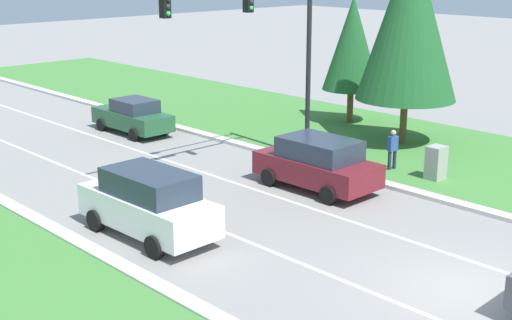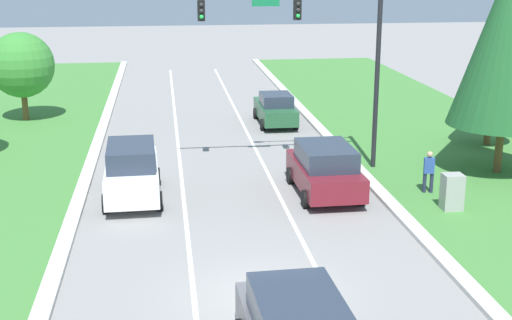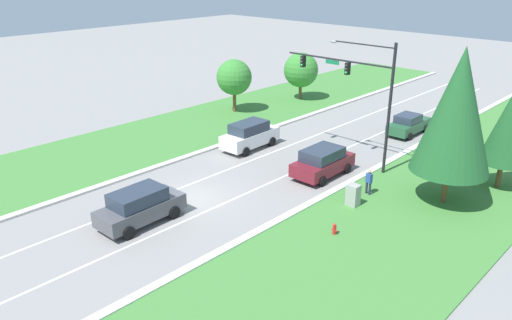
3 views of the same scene
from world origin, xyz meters
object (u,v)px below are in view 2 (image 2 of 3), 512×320
forest_sedan (275,109)px  white_suv (132,171)px  oak_near_left_tree (21,65)px  utility_cabinet (452,193)px  pedestrian (429,171)px  burgundy_suv (325,169)px  traffic_signal_mast (323,31)px  conifer_near_right_tree (510,36)px  conifer_far_right_tree (494,60)px

forest_sedan → white_suv: 13.60m
oak_near_left_tree → utility_cabinet: bearing=-44.0°
white_suv → forest_sedan: bearing=56.4°
oak_near_left_tree → pedestrian: bearing=-40.8°
pedestrian → utility_cabinet: bearing=106.6°
burgundy_suv → utility_cabinet: size_ratio=3.44×
traffic_signal_mast → oak_near_left_tree: (-13.97, 11.35, -2.72)m
pedestrian → forest_sedan: bearing=-60.5°
burgundy_suv → pedestrian: bearing=-8.6°
utility_cabinet → pedestrian: pedestrian is taller
burgundy_suv → conifer_near_right_tree: size_ratio=0.51×
utility_cabinet → conifer_far_right_tree: bearing=58.2°
oak_near_left_tree → burgundy_suv: bearing=-47.0°
conifer_near_right_tree → white_suv: bearing=-175.4°
utility_cabinet → traffic_signal_mast: bearing=122.5°
white_suv → conifer_near_right_tree: 15.67m
pedestrian → conifer_near_right_tree: conifer_near_right_tree is taller
pedestrian → conifer_far_right_tree: bearing=-117.1°
pedestrian → burgundy_suv: bearing=4.4°
oak_near_left_tree → conifer_near_right_tree: bearing=-31.1°
conifer_far_right_tree → oak_near_left_tree: bearing=159.8°
white_suv → utility_cabinet: size_ratio=3.59×
forest_sedan → conifer_near_right_tree: (7.71, -10.32, 4.84)m
forest_sedan → oak_near_left_tree: bearing=169.7°
forest_sedan → traffic_signal_mast: bearing=-86.8°
pedestrian → oak_near_left_tree: size_ratio=0.35×
forest_sedan → conifer_near_right_tree: bearing=-53.1°
white_suv → burgundy_suv: size_ratio=1.05×
forest_sedan → conifer_far_right_tree: 11.49m
traffic_signal_mast → conifer_near_right_tree: 7.38m
white_suv → burgundy_suv: white_suv is taller
traffic_signal_mast → conifer_far_right_tree: (8.82, 2.95, -1.71)m
traffic_signal_mast → burgundy_suv: 5.76m
forest_sedan → oak_near_left_tree: oak_near_left_tree is taller
oak_near_left_tree → white_suv: bearing=-65.8°
forest_sedan → utility_cabinet: bearing=-74.3°
utility_cabinet → conifer_far_right_tree: conifer_far_right_tree is taller
white_suv → conifer_far_right_tree: size_ratio=0.76×
utility_cabinet → conifer_far_right_tree: (5.27, 8.52, 3.42)m
forest_sedan → conifer_far_right_tree: conifer_far_right_tree is taller
white_suv → pedestrian: white_suv is taller
conifer_near_right_tree → conifer_far_right_tree: bearing=70.1°
utility_cabinet → oak_near_left_tree: (-17.52, 16.92, 2.42)m
pedestrian → conifer_far_right_tree: (5.42, 6.60, 3.17)m
utility_cabinet → forest_sedan: bearing=105.6°
traffic_signal_mast → oak_near_left_tree: bearing=140.9°
utility_cabinet → oak_near_left_tree: 24.48m
white_suv → pedestrian: (11.09, -0.99, -0.14)m
white_suv → pedestrian: 11.14m
forest_sedan → oak_near_left_tree: size_ratio=0.94×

